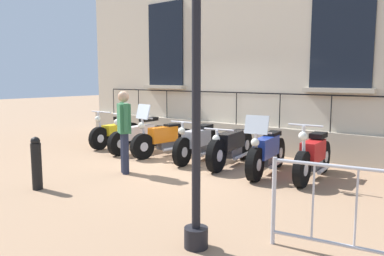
{
  "coord_description": "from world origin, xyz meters",
  "views": [
    {
      "loc": [
        6.62,
        5.47,
        1.96
      ],
      "look_at": [
        -0.26,
        0.0,
        0.8
      ],
      "focal_mm": 35.55,
      "sensor_mm": 36.0,
      "label": 1
    }
  ],
  "objects_px": {
    "motorcycle_silver": "(198,142)",
    "motorcycle_blue": "(267,153)",
    "motorcycle_red": "(313,157)",
    "motorcycle_orange": "(164,139)",
    "pedestrian_standing": "(124,127)",
    "lamppost": "(196,61)",
    "crowd_barrier": "(379,214)",
    "motorcycle_black": "(231,146)",
    "bollard": "(36,163)",
    "motorcycle_white": "(140,136)",
    "motorcycle_yellow": "(116,133)"
  },
  "relations": [
    {
      "from": "motorcycle_silver",
      "to": "motorcycle_blue",
      "type": "relative_size",
      "value": 1.01
    },
    {
      "from": "motorcycle_red",
      "to": "motorcycle_orange",
      "type": "bearing_deg",
      "value": -87.95
    },
    {
      "from": "motorcycle_blue",
      "to": "motorcycle_orange",
      "type": "bearing_deg",
      "value": -90.71
    },
    {
      "from": "pedestrian_standing",
      "to": "lamppost",
      "type": "bearing_deg",
      "value": 60.9
    },
    {
      "from": "motorcycle_silver",
      "to": "motorcycle_red",
      "type": "distance_m",
      "value": 2.78
    },
    {
      "from": "lamppost",
      "to": "crowd_barrier",
      "type": "distance_m",
      "value": 2.51
    },
    {
      "from": "motorcycle_black",
      "to": "motorcycle_blue",
      "type": "distance_m",
      "value": 1.01
    },
    {
      "from": "crowd_barrier",
      "to": "motorcycle_orange",
      "type": "bearing_deg",
      "value": -116.53
    },
    {
      "from": "lamppost",
      "to": "pedestrian_standing",
      "type": "distance_m",
      "value": 3.95
    },
    {
      "from": "motorcycle_blue",
      "to": "motorcycle_black",
      "type": "bearing_deg",
      "value": -101.44
    },
    {
      "from": "motorcycle_red",
      "to": "pedestrian_standing",
      "type": "relative_size",
      "value": 1.19
    },
    {
      "from": "motorcycle_black",
      "to": "bollard",
      "type": "relative_size",
      "value": 2.34
    },
    {
      "from": "motorcycle_blue",
      "to": "pedestrian_standing",
      "type": "xyz_separation_m",
      "value": [
        1.78,
        -2.32,
        0.53
      ]
    },
    {
      "from": "motorcycle_white",
      "to": "motorcycle_black",
      "type": "distance_m",
      "value": 2.83
    },
    {
      "from": "motorcycle_silver",
      "to": "motorcycle_blue",
      "type": "bearing_deg",
      "value": 86.76
    },
    {
      "from": "crowd_barrier",
      "to": "motorcycle_yellow",
      "type": "bearing_deg",
      "value": -110.93
    },
    {
      "from": "lamppost",
      "to": "crowd_barrier",
      "type": "height_order",
      "value": "lamppost"
    },
    {
      "from": "motorcycle_blue",
      "to": "lamppost",
      "type": "xyz_separation_m",
      "value": [
        3.61,
        0.97,
        1.71
      ]
    },
    {
      "from": "motorcycle_silver",
      "to": "motorcycle_black",
      "type": "height_order",
      "value": "motorcycle_silver"
    },
    {
      "from": "motorcycle_white",
      "to": "lamppost",
      "type": "relative_size",
      "value": 0.52
    },
    {
      "from": "motorcycle_silver",
      "to": "lamppost",
      "type": "height_order",
      "value": "lamppost"
    },
    {
      "from": "motorcycle_black",
      "to": "pedestrian_standing",
      "type": "xyz_separation_m",
      "value": [
        1.98,
        -1.33,
        0.52
      ]
    },
    {
      "from": "motorcycle_orange",
      "to": "motorcycle_black",
      "type": "relative_size",
      "value": 0.9
    },
    {
      "from": "motorcycle_orange",
      "to": "lamppost",
      "type": "distance_m",
      "value": 5.59
    },
    {
      "from": "motorcycle_white",
      "to": "motorcycle_red",
      "type": "height_order",
      "value": "motorcycle_red"
    },
    {
      "from": "lamppost",
      "to": "motorcycle_yellow",
      "type": "bearing_deg",
      "value": -122.69
    },
    {
      "from": "motorcycle_blue",
      "to": "pedestrian_standing",
      "type": "relative_size",
      "value": 1.19
    },
    {
      "from": "motorcycle_blue",
      "to": "motorcycle_red",
      "type": "xyz_separation_m",
      "value": [
        -0.17,
        0.91,
        -0.0
      ]
    },
    {
      "from": "motorcycle_yellow",
      "to": "lamppost",
      "type": "height_order",
      "value": "lamppost"
    },
    {
      "from": "motorcycle_red",
      "to": "crowd_barrier",
      "type": "distance_m",
      "value": 3.46
    },
    {
      "from": "motorcycle_yellow",
      "to": "motorcycle_orange",
      "type": "bearing_deg",
      "value": 87.25
    },
    {
      "from": "motorcycle_orange",
      "to": "crowd_barrier",
      "type": "xyz_separation_m",
      "value": [
        2.81,
        5.62,
        0.14
      ]
    },
    {
      "from": "motorcycle_white",
      "to": "motorcycle_red",
      "type": "relative_size",
      "value": 1.07
    },
    {
      "from": "motorcycle_yellow",
      "to": "motorcycle_white",
      "type": "xyz_separation_m",
      "value": [
        0.05,
        1.04,
        0.0
      ]
    },
    {
      "from": "motorcycle_white",
      "to": "motorcycle_black",
      "type": "xyz_separation_m",
      "value": [
        -0.12,
        2.83,
        0.03
      ]
    },
    {
      "from": "pedestrian_standing",
      "to": "motorcycle_silver",
      "type": "bearing_deg",
      "value": 166.79
    },
    {
      "from": "motorcycle_orange",
      "to": "motorcycle_silver",
      "type": "distance_m",
      "value": 1.03
    },
    {
      "from": "motorcycle_silver",
      "to": "motorcycle_blue",
      "type": "xyz_separation_m",
      "value": [
        0.11,
        1.88,
        -0.0
      ]
    },
    {
      "from": "motorcycle_yellow",
      "to": "motorcycle_orange",
      "type": "xyz_separation_m",
      "value": [
        0.09,
        1.96,
        0.02
      ]
    },
    {
      "from": "motorcycle_orange",
      "to": "motorcycle_silver",
      "type": "bearing_deg",
      "value": 93.94
    },
    {
      "from": "motorcycle_white",
      "to": "pedestrian_standing",
      "type": "height_order",
      "value": "pedestrian_standing"
    },
    {
      "from": "pedestrian_standing",
      "to": "motorcycle_black",
      "type": "bearing_deg",
      "value": 146.15
    },
    {
      "from": "motorcycle_white",
      "to": "bollard",
      "type": "relative_size",
      "value": 2.29
    },
    {
      "from": "motorcycle_black",
      "to": "motorcycle_white",
      "type": "bearing_deg",
      "value": -87.62
    },
    {
      "from": "motorcycle_blue",
      "to": "bollard",
      "type": "xyz_separation_m",
      "value": [
        3.52,
        -2.66,
        0.04
      ]
    },
    {
      "from": "motorcycle_silver",
      "to": "lamppost",
      "type": "bearing_deg",
      "value": 37.43
    },
    {
      "from": "motorcycle_yellow",
      "to": "motorcycle_black",
      "type": "height_order",
      "value": "motorcycle_yellow"
    },
    {
      "from": "motorcycle_white",
      "to": "motorcycle_red",
      "type": "distance_m",
      "value": 4.73
    },
    {
      "from": "lamppost",
      "to": "pedestrian_standing",
      "type": "relative_size",
      "value": 2.45
    },
    {
      "from": "motorcycle_blue",
      "to": "pedestrian_standing",
      "type": "bearing_deg",
      "value": -52.48
    }
  ]
}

